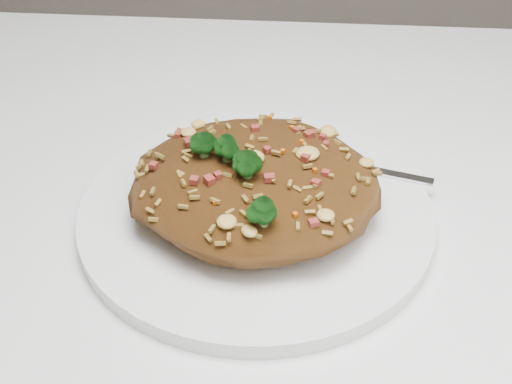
{
  "coord_description": "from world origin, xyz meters",
  "views": [
    {
      "loc": [
        0.03,
        -0.42,
        1.13
      ],
      "look_at": [
        -0.0,
        0.02,
        0.78
      ],
      "focal_mm": 50.0,
      "sensor_mm": 36.0,
      "label": 1
    }
  ],
  "objects_px": {
    "dining_table": "(256,317)",
    "plate": "(256,213)",
    "fried_rice": "(256,176)",
    "fork": "(348,165)"
  },
  "relations": [
    {
      "from": "dining_table",
      "to": "fork",
      "type": "relative_size",
      "value": 7.48
    },
    {
      "from": "dining_table",
      "to": "plate",
      "type": "xyz_separation_m",
      "value": [
        -0.0,
        0.02,
        0.1
      ]
    },
    {
      "from": "fork",
      "to": "fried_rice",
      "type": "bearing_deg",
      "value": -126.41
    },
    {
      "from": "dining_table",
      "to": "fork",
      "type": "bearing_deg",
      "value": 48.46
    },
    {
      "from": "plate",
      "to": "fork",
      "type": "relative_size",
      "value": 1.78
    },
    {
      "from": "dining_table",
      "to": "fried_rice",
      "type": "bearing_deg",
      "value": 94.23
    },
    {
      "from": "dining_table",
      "to": "plate",
      "type": "distance_m",
      "value": 0.1
    },
    {
      "from": "fried_rice",
      "to": "fork",
      "type": "height_order",
      "value": "fried_rice"
    },
    {
      "from": "fried_rice",
      "to": "fork",
      "type": "relative_size",
      "value": 1.22
    },
    {
      "from": "dining_table",
      "to": "plate",
      "type": "relative_size",
      "value": 4.21
    }
  ]
}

